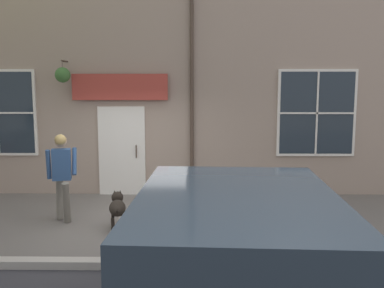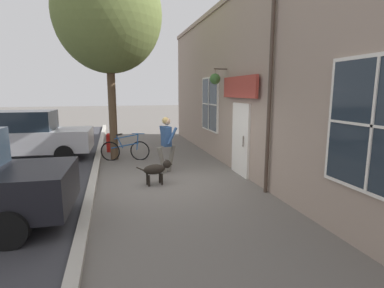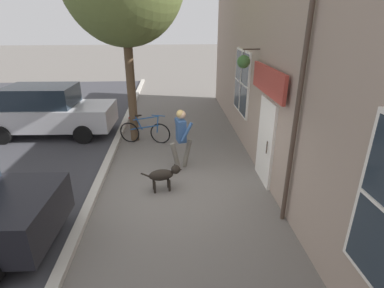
% 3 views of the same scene
% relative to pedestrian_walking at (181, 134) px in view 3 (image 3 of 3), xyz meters
% --- Properties ---
extents(ground_plane, '(90.00, 90.00, 0.00)m').
position_rel_pedestrian_walking_xyz_m(ground_plane, '(0.11, 1.13, -1.01)').
color(ground_plane, '#66605B').
extents(storefront_facade, '(0.95, 18.00, 5.35)m').
position_rel_pedestrian_walking_xyz_m(storefront_facade, '(-2.23, 1.14, 1.66)').
color(storefront_facade, gray).
rests_on(storefront_facade, ground_plane).
extents(pedestrian_walking, '(0.64, 0.55, 1.68)m').
position_rel_pedestrian_walking_xyz_m(pedestrian_walking, '(0.00, 0.00, 0.00)').
color(pedestrian_walking, '#6B665B').
rests_on(pedestrian_walking, ground_plane).
extents(dog_on_leash, '(0.99, 0.39, 0.66)m').
position_rel_pedestrian_walking_xyz_m(dog_on_leash, '(0.46, 1.13, -0.59)').
color(dog_on_leash, black).
rests_on(dog_on_leash, ground_plane).
extents(leaning_bicycle, '(1.70, 0.44, 1.00)m').
position_rel_pedestrian_walking_xyz_m(leaning_bicycle, '(1.15, -1.97, -0.63)').
color(leaning_bicycle, black).
rests_on(leaning_bicycle, ground_plane).
extents(parked_car_nearest_curb, '(4.37, 2.08, 1.75)m').
position_rel_pedestrian_walking_xyz_m(parked_car_nearest_curb, '(4.54, -2.97, -0.13)').
color(parked_car_nearest_curb, '#B7B7BC').
rests_on(parked_car_nearest_curb, ground_plane).
extents(fire_hydrant, '(0.34, 0.20, 0.77)m').
position_rel_pedestrian_walking_xyz_m(fire_hydrant, '(1.73, -3.66, -0.61)').
color(fire_hydrant, red).
rests_on(fire_hydrant, ground_plane).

